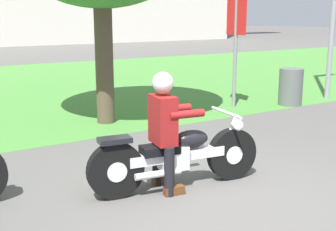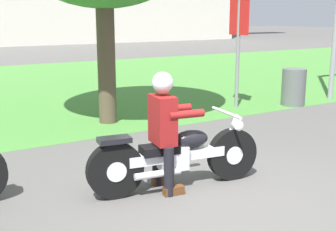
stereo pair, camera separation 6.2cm
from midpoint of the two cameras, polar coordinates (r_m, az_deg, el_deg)
ground at (r=4.95m, az=7.68°, el=-11.44°), size 120.00×120.00×0.00m
grass_verge at (r=13.18m, az=-18.49°, el=3.36°), size 60.00×12.00×0.01m
motorcycle_lead at (r=5.25m, az=1.56°, el=-5.26°), size 2.16×0.66×0.88m
rider_lead at (r=5.07m, az=-0.15°, el=-0.91°), size 0.59×0.51×1.41m
trash_can at (r=10.49m, az=16.04°, el=3.53°), size 0.54×0.54×0.84m
sign_banner at (r=9.87m, az=9.28°, el=10.93°), size 0.08×0.60×2.60m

